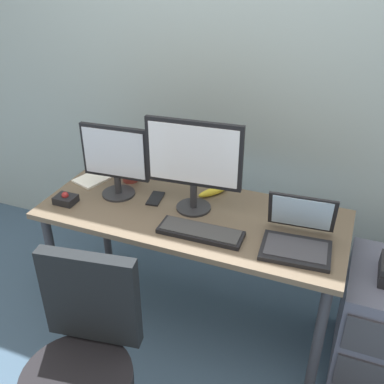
{
  "coord_description": "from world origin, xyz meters",
  "views": [
    {
      "loc": [
        0.72,
        -1.81,
        2.0
      ],
      "look_at": [
        0.0,
        0.0,
        0.87
      ],
      "focal_mm": 41.99,
      "sensor_mm": 36.0,
      "label": 1
    }
  ],
  "objects": [
    {
      "name": "banana",
      "position": [
        0.04,
        0.21,
        0.77
      ],
      "size": [
        0.15,
        0.18,
        0.04
      ],
      "primitive_type": "ellipsoid",
      "rotation": [
        0.0,
        0.0,
        0.93
      ],
      "color": "yellow",
      "rests_on": "desk"
    },
    {
      "name": "office_chair",
      "position": [
        -0.13,
        -0.86,
        0.44
      ],
      "size": [
        0.52,
        0.52,
        0.95
      ],
      "color": "black",
      "rests_on": "ground"
    },
    {
      "name": "paper_notepad",
      "position": [
        -0.66,
        0.12,
        0.76
      ],
      "size": [
        0.21,
        0.24,
        0.01
      ],
      "primitive_type": "cube",
      "rotation": [
        0.0,
        0.0,
        -0.31
      ],
      "color": "white",
      "rests_on": "desk"
    },
    {
      "name": "desk",
      "position": [
        0.0,
        0.0,
        0.67
      ],
      "size": [
        1.57,
        0.66,
        0.75
      ],
      "color": "brown",
      "rests_on": "ground"
    },
    {
      "name": "laptop",
      "position": [
        0.55,
        -0.09,
        0.81
      ],
      "size": [
        0.33,
        0.32,
        0.23
      ],
      "color": "black",
      "rests_on": "desk"
    },
    {
      "name": "cell_phone",
      "position": [
        -0.23,
        0.05,
        0.76
      ],
      "size": [
        0.09,
        0.15,
        0.01
      ],
      "primitive_type": "cube",
      "rotation": [
        0.0,
        0.0,
        0.15
      ],
      "color": "black",
      "rests_on": "desk"
    },
    {
      "name": "monitor_main",
      "position": [
        -0.01,
        0.04,
        1.04
      ],
      "size": [
        0.49,
        0.18,
        0.48
      ],
      "color": "#262628",
      "rests_on": "desk"
    },
    {
      "name": "file_cabinet",
      "position": [
        1.02,
        0.05,
        0.3
      ],
      "size": [
        0.42,
        0.53,
        0.6
      ],
      "color": "#535668",
      "rests_on": "ground"
    },
    {
      "name": "coffee_mug",
      "position": [
        -0.46,
        0.19,
        0.81
      ],
      "size": [
        0.1,
        0.09,
        0.11
      ],
      "color": "#99352E",
      "rests_on": "desk"
    },
    {
      "name": "monitor_side",
      "position": [
        -0.44,
        0.02,
        0.97
      ],
      "size": [
        0.37,
        0.18,
        0.4
      ],
      "color": "#262628",
      "rests_on": "desk"
    },
    {
      "name": "back_wall",
      "position": [
        0.0,
        0.68,
        1.4
      ],
      "size": [
        6.0,
        0.1,
        2.8
      ],
      "primitive_type": "cube",
      "color": "#93A4A3",
      "rests_on": "ground"
    },
    {
      "name": "ground_plane",
      "position": [
        0.0,
        0.0,
        0.0
      ],
      "size": [
        8.0,
        8.0,
        0.0
      ],
      "primitive_type": "plane",
      "color": "#3A5167"
    },
    {
      "name": "keyboard",
      "position": [
        0.11,
        -0.17,
        0.77
      ],
      "size": [
        0.41,
        0.14,
        0.03
      ],
      "color": "black",
      "rests_on": "desk"
    },
    {
      "name": "trackball_mouse",
      "position": [
        -0.66,
        -0.16,
        0.78
      ],
      "size": [
        0.11,
        0.09,
        0.07
      ],
      "color": "black",
      "rests_on": "desk"
    }
  ]
}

